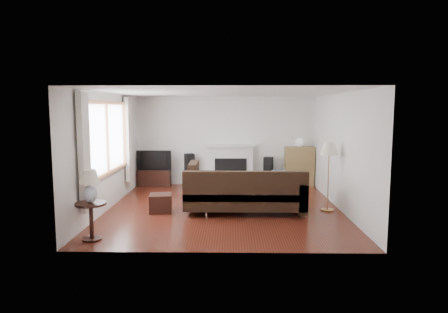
{
  "coord_description": "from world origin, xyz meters",
  "views": [
    {
      "loc": [
        0.15,
        -8.57,
        2.17
      ],
      "look_at": [
        0.0,
        0.3,
        1.1
      ],
      "focal_mm": 32.0,
      "sensor_mm": 36.0,
      "label": 1
    }
  ],
  "objects_px": {
    "coffee_table": "(241,188)",
    "tv_stand": "(154,178)",
    "floor_lamp": "(328,177)",
    "side_table": "(91,221)",
    "bookshelf": "(299,167)",
    "sectional_sofa": "(245,192)"
  },
  "relations": [
    {
      "from": "bookshelf",
      "to": "side_table",
      "type": "xyz_separation_m",
      "value": [
        -4.22,
        -4.73,
        -0.24
      ]
    },
    {
      "from": "sectional_sofa",
      "to": "floor_lamp",
      "type": "distance_m",
      "value": 1.81
    },
    {
      "from": "sectional_sofa",
      "to": "coffee_table",
      "type": "distance_m",
      "value": 1.48
    },
    {
      "from": "sectional_sofa",
      "to": "floor_lamp",
      "type": "xyz_separation_m",
      "value": [
        1.78,
        0.2,
        0.3
      ]
    },
    {
      "from": "bookshelf",
      "to": "coffee_table",
      "type": "distance_m",
      "value": 2.23
    },
    {
      "from": "tv_stand",
      "to": "coffee_table",
      "type": "distance_m",
      "value": 2.82
    },
    {
      "from": "sectional_sofa",
      "to": "floor_lamp",
      "type": "bearing_deg",
      "value": 6.29
    },
    {
      "from": "coffee_table",
      "to": "floor_lamp",
      "type": "xyz_separation_m",
      "value": [
        1.8,
        -1.27,
        0.52
      ]
    },
    {
      "from": "tv_stand",
      "to": "side_table",
      "type": "bearing_deg",
      "value": -91.68
    },
    {
      "from": "bookshelf",
      "to": "sectional_sofa",
      "type": "height_order",
      "value": "bookshelf"
    },
    {
      "from": "bookshelf",
      "to": "coffee_table",
      "type": "bearing_deg",
      "value": -138.49
    },
    {
      "from": "tv_stand",
      "to": "floor_lamp",
      "type": "distance_m",
      "value": 5.05
    },
    {
      "from": "floor_lamp",
      "to": "side_table",
      "type": "relative_size",
      "value": 2.32
    },
    {
      "from": "coffee_table",
      "to": "floor_lamp",
      "type": "bearing_deg",
      "value": -11.13
    },
    {
      "from": "bookshelf",
      "to": "sectional_sofa",
      "type": "distance_m",
      "value": 3.35
    },
    {
      "from": "bookshelf",
      "to": "side_table",
      "type": "height_order",
      "value": "bookshelf"
    },
    {
      "from": "bookshelf",
      "to": "side_table",
      "type": "relative_size",
      "value": 1.74
    },
    {
      "from": "tv_stand",
      "to": "bookshelf",
      "type": "bearing_deg",
      "value": 0.41
    },
    {
      "from": "tv_stand",
      "to": "bookshelf",
      "type": "xyz_separation_m",
      "value": [
        4.08,
        0.03,
        0.32
      ]
    },
    {
      "from": "coffee_table",
      "to": "tv_stand",
      "type": "bearing_deg",
      "value": 173.43
    },
    {
      "from": "sectional_sofa",
      "to": "floor_lamp",
      "type": "relative_size",
      "value": 1.84
    },
    {
      "from": "bookshelf",
      "to": "floor_lamp",
      "type": "distance_m",
      "value": 2.74
    }
  ]
}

